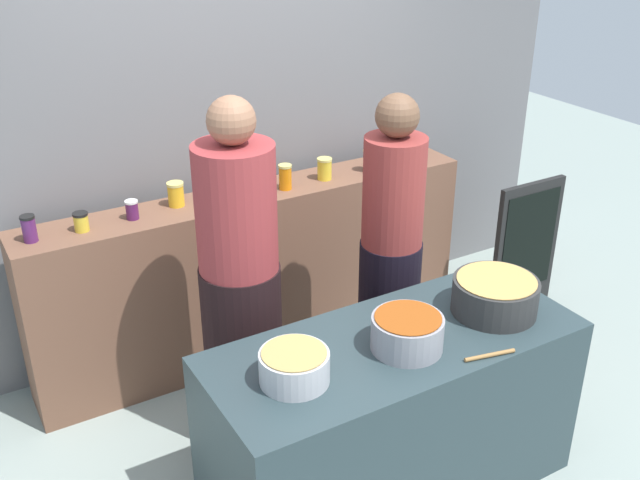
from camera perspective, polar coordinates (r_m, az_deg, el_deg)
The scene contains 21 objects.
ground at distance 3.97m, azimuth 2.66°, elevation -15.73°, with size 12.00×12.00×0.00m, color gray.
storefront_wall at distance 4.40m, azimuth -7.42°, elevation 10.74°, with size 4.80×0.12×3.00m, color slate.
display_shelf at distance 4.46m, azimuth -4.89°, elevation -2.50°, with size 2.70×0.36×1.04m, color brown.
prep_table at distance 3.51m, azimuth 5.54°, elevation -13.39°, with size 1.70×0.70×0.84m, color #29393E.
preserve_jar_0 at distance 3.89m, azimuth -21.52°, elevation 0.83°, with size 0.07×0.07×0.14m.
preserve_jar_1 at distance 3.92m, azimuth -17.94°, elevation 1.35°, with size 0.08×0.08×0.10m.
preserve_jar_2 at distance 3.99m, azimuth -14.29°, elevation 2.28°, with size 0.07×0.07×0.10m.
preserve_jar_3 at distance 4.10m, azimuth -11.05°, elevation 3.49°, with size 0.09×0.09×0.13m.
preserve_jar_4 at distance 4.25m, azimuth -4.94°, elevation 4.49°, with size 0.08×0.08×0.11m.
preserve_jar_5 at distance 4.25m, azimuth -2.70°, elevation 4.88°, with size 0.08×0.08×0.15m.
preserve_jar_6 at distance 4.40m, azimuth 0.35°, elevation 5.52°, with size 0.09×0.09×0.13m.
preserve_jar_7 at distance 4.53m, azimuth 3.88°, elevation 6.14°, with size 0.09×0.09×0.14m.
preserve_jar_8 at distance 4.65m, azimuth 4.88°, elevation 6.44°, with size 0.07×0.07×0.11m.
preserve_jar_9 at distance 4.78m, azimuth 7.37°, elevation 6.92°, with size 0.08×0.08×0.11m.
cooking_pot_left at distance 2.97m, azimuth -2.00°, elevation -9.75°, with size 0.28×0.28×0.14m.
cooking_pot_center at distance 3.18m, azimuth 6.74°, elevation -7.12°, with size 0.31×0.31×0.16m.
cooking_pot_right at distance 3.50m, azimuth 13.33°, elevation -4.21°, with size 0.39×0.39×0.17m.
wooden_spoon at distance 3.22m, azimuth 12.96°, elevation -8.65°, with size 0.02×0.02×0.23m, color #9E703D.
cook_with_tongs at distance 3.60m, azimuth -6.12°, elevation -4.51°, with size 0.39×0.39×1.82m.
cook_in_cap at distance 3.94m, azimuth 5.44°, elevation -2.08°, with size 0.33×0.33×1.73m.
chalkboard_sign at distance 5.08m, azimuth 15.61°, elevation -0.45°, with size 0.53×0.05×0.91m.
Camera 1 is at (-1.65, -2.46, 2.64)m, focal length 41.51 mm.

